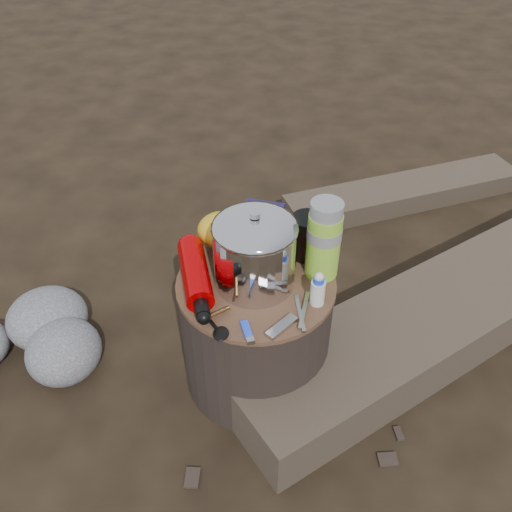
# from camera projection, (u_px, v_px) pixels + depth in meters

# --- Properties ---
(ground) EXTENTS (60.00, 60.00, 0.00)m
(ground) POSITION_uv_depth(u_px,v_px,m) (256.00, 374.00, 1.73)
(ground) COLOR black
(ground) RESTS_ON ground
(stump) EXTENTS (0.42, 0.42, 0.39)m
(stump) POSITION_uv_depth(u_px,v_px,m) (256.00, 332.00, 1.60)
(stump) COLOR black
(stump) RESTS_ON ground
(log_main) EXTENTS (1.74, 1.50, 0.17)m
(log_main) POSITION_uv_depth(u_px,v_px,m) (487.00, 291.00, 1.89)
(log_main) COLOR #43372C
(log_main) RESTS_ON ground
(log_small) EXTENTS (1.06, 0.64, 0.09)m
(log_small) POSITION_uv_depth(u_px,v_px,m) (404.00, 193.00, 2.43)
(log_small) COLOR #43372C
(log_small) RESTS_ON ground
(foil_windscreen) EXTENTS (0.21, 0.21, 0.13)m
(foil_windscreen) POSITION_uv_depth(u_px,v_px,m) (253.00, 249.00, 1.48)
(foil_windscreen) COLOR silver
(foil_windscreen) RESTS_ON stump
(camping_pot) EXTENTS (0.21, 0.21, 0.21)m
(camping_pot) POSITION_uv_depth(u_px,v_px,m) (255.00, 250.00, 1.41)
(camping_pot) COLOR silver
(camping_pot) RESTS_ON stump
(fuel_bottle) EXTENTS (0.16, 0.30, 0.07)m
(fuel_bottle) POSITION_uv_depth(u_px,v_px,m) (195.00, 273.00, 1.45)
(fuel_bottle) COLOR #B20002
(fuel_bottle) RESTS_ON stump
(thermos) EXTENTS (0.09, 0.09, 0.22)m
(thermos) POSITION_uv_depth(u_px,v_px,m) (324.00, 240.00, 1.43)
(thermos) COLOR #8ECB33
(thermos) RESTS_ON stump
(travel_mug) EXTENTS (0.08, 0.08, 0.13)m
(travel_mug) POSITION_uv_depth(u_px,v_px,m) (307.00, 237.00, 1.52)
(travel_mug) COLOR black
(travel_mug) RESTS_ON stump
(stuff_sack) EXTENTS (0.15, 0.13, 0.10)m
(stuff_sack) POSITION_uv_depth(u_px,v_px,m) (224.00, 231.00, 1.56)
(stuff_sack) COLOR gold
(stuff_sack) RESTS_ON stump
(food_pouch) EXTENTS (0.11, 0.04, 0.14)m
(food_pouch) POSITION_uv_depth(u_px,v_px,m) (264.00, 225.00, 1.56)
(food_pouch) COLOR #16134E
(food_pouch) RESTS_ON stump
(lighter) EXTENTS (0.04, 0.07, 0.01)m
(lighter) POSITION_uv_depth(u_px,v_px,m) (247.00, 330.00, 1.33)
(lighter) COLOR #1F47F8
(lighter) RESTS_ON stump
(multitool) EXTENTS (0.08, 0.09, 0.01)m
(multitool) POSITION_uv_depth(u_px,v_px,m) (282.00, 327.00, 1.34)
(multitool) COLOR #B9B9BE
(multitool) RESTS_ON stump
(pot_grabber) EXTENTS (0.04, 0.13, 0.01)m
(pot_grabber) POSITION_uv_depth(u_px,v_px,m) (300.00, 312.00, 1.38)
(pot_grabber) COLOR #B9B9BE
(pot_grabber) RESTS_ON stump
(spork) EXTENTS (0.12, 0.14, 0.01)m
(spork) POSITION_uv_depth(u_px,v_px,m) (206.00, 316.00, 1.37)
(spork) COLOR black
(spork) RESTS_ON stump
(squeeze_bottle) EXTENTS (0.04, 0.04, 0.09)m
(squeeze_bottle) POSITION_uv_depth(u_px,v_px,m) (318.00, 290.00, 1.39)
(squeeze_bottle) COLOR silver
(squeeze_bottle) RESTS_ON stump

